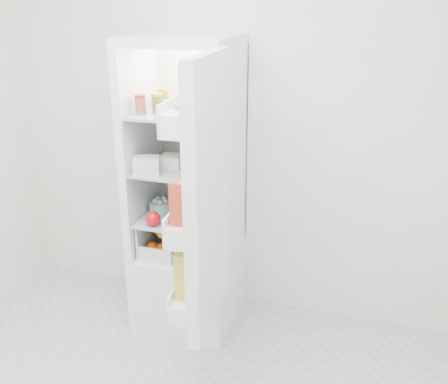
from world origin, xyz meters
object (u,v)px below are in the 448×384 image
(mushroom_bowl, at_px, (161,207))
(red_cabbage, at_px, (191,199))
(fridge_door, at_px, (203,202))
(refrigerator, at_px, (190,222))

(mushroom_bowl, bearing_deg, red_cabbage, 24.58)
(mushroom_bowl, distance_m, fridge_door, 0.80)
(refrigerator, relative_size, mushroom_bowl, 12.90)
(refrigerator, bearing_deg, red_cabbage, 23.89)
(red_cabbage, distance_m, mushroom_bowl, 0.20)
(refrigerator, distance_m, red_cabbage, 0.16)
(red_cabbage, bearing_deg, fridge_door, -64.33)
(fridge_door, bearing_deg, mushroom_bowl, 37.31)
(refrigerator, bearing_deg, fridge_door, -63.43)
(red_cabbage, relative_size, mushroom_bowl, 1.08)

